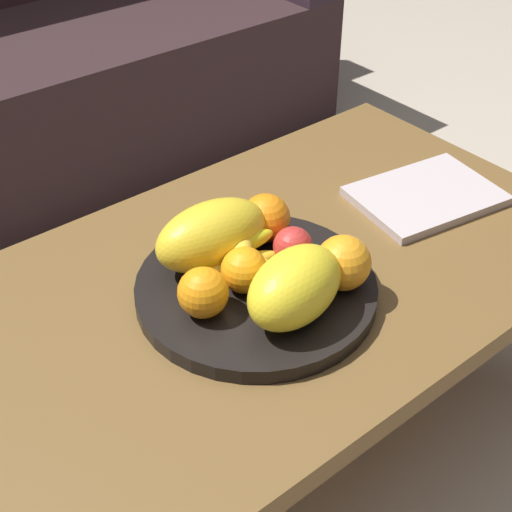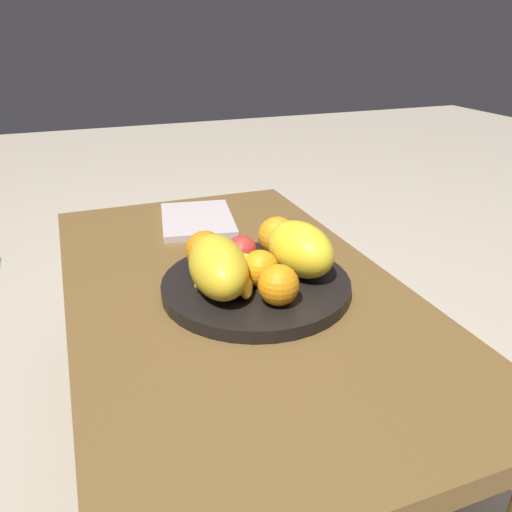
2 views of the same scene
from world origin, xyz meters
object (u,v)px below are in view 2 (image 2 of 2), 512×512
object	(u,v)px
orange_back	(260,268)
magazine	(197,220)
fruit_bowl	(256,285)
melon_large_front	(300,249)
apple_front	(242,250)
banana_bunch	(236,270)
orange_left	(278,285)
melon_smaller_beside	(218,266)
coffee_table	(233,302)
orange_front	(277,236)
orange_right	(205,250)

from	to	relation	value
orange_back	magazine	bearing A→B (deg)	1.47
fruit_bowl	melon_large_front	distance (m)	0.11
apple_front	banana_bunch	bearing A→B (deg)	153.39
orange_left	magazine	xyz separation A→B (m)	(0.50, 0.02, -0.05)
banana_bunch	melon_smaller_beside	bearing A→B (deg)	113.99
fruit_bowl	apple_front	distance (m)	0.09
melon_smaller_beside	banana_bunch	xyz separation A→B (m)	(0.02, -0.04, -0.02)
coffee_table	banana_bunch	distance (m)	0.11
melon_smaller_beside	apple_front	world-z (taller)	melon_smaller_beside
orange_front	orange_back	world-z (taller)	orange_front
orange_right	magazine	size ratio (longest dim) A/B	0.32
orange_back	apple_front	bearing A→B (deg)	1.15
orange_right	magazine	distance (m)	0.33
orange_front	orange_back	xyz separation A→B (m)	(-0.12, 0.08, -0.01)
melon_large_front	apple_front	size ratio (longest dim) A/B	2.66
orange_right	magazine	bearing A→B (deg)	-11.52
coffee_table	orange_left	size ratio (longest dim) A/B	15.19
orange_left	apple_front	world-z (taller)	orange_left
fruit_bowl	magazine	world-z (taller)	fruit_bowl
banana_bunch	coffee_table	bearing A→B (deg)	-10.37
fruit_bowl	orange_left	xyz separation A→B (m)	(-0.10, -0.00, 0.05)
fruit_bowl	orange_right	bearing A→B (deg)	43.06
orange_right	magazine	xyz separation A→B (m)	(0.32, -0.07, -0.06)
orange_right	melon_large_front	bearing A→B (deg)	-117.36
coffee_table	melon_large_front	size ratio (longest dim) A/B	6.78
coffee_table	magazine	world-z (taller)	magazine
banana_bunch	apple_front	bearing A→B (deg)	-26.61
coffee_table	banana_bunch	xyz separation A→B (m)	(-0.05, 0.01, 0.10)
fruit_bowl	melon_smaller_beside	world-z (taller)	melon_smaller_beside
fruit_bowl	orange_right	xyz separation A→B (m)	(0.08, 0.08, 0.05)
coffee_table	fruit_bowl	bearing A→B (deg)	-145.54
coffee_table	fruit_bowl	size ratio (longest dim) A/B	3.06
orange_back	apple_front	size ratio (longest dim) A/B	1.12
coffee_table	orange_right	distance (m)	0.12
melon_smaller_beside	orange_back	size ratio (longest dim) A/B	2.68
fruit_bowl	orange_front	xyz separation A→B (m)	(0.10, -0.08, 0.05)
fruit_bowl	orange_left	size ratio (longest dim) A/B	4.97
coffee_table	orange_back	size ratio (longest dim) A/B	16.05
melon_smaller_beside	apple_front	bearing A→B (deg)	-39.63
fruit_bowl	orange_right	size ratio (longest dim) A/B	4.61
orange_front	orange_left	world-z (taller)	orange_front
orange_front	magazine	xyz separation A→B (m)	(0.31, 0.09, -0.06)
apple_front	magazine	size ratio (longest dim) A/B	0.25
orange_left	orange_right	size ratio (longest dim) A/B	0.93
banana_bunch	fruit_bowl	bearing A→B (deg)	-86.59
fruit_bowl	orange_front	distance (m)	0.14
melon_smaller_beside	banana_bunch	bearing A→B (deg)	-66.01
magazine	orange_left	bearing A→B (deg)	-168.38
fruit_bowl	orange_back	distance (m)	0.05
melon_large_front	banana_bunch	size ratio (longest dim) A/B	0.97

